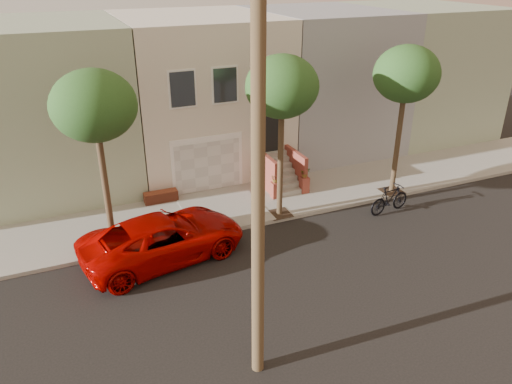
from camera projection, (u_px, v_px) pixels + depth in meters
name	position (u px, v px, depth m)	size (l,w,h in m)	color
ground	(303.00, 274.00, 16.23)	(90.00, 90.00, 0.00)	black
sidewalk	(243.00, 205.00, 20.65)	(40.00, 3.70, 0.15)	#9C998E
house_row	(198.00, 90.00, 23.98)	(33.10, 11.70, 7.00)	beige
tree_left	(94.00, 107.00, 15.27)	(2.70, 2.57, 6.30)	#2D2116
tree_mid	(282.00, 88.00, 17.58)	(2.70, 2.57, 6.30)	#2D2116
tree_right	(406.00, 75.00, 19.53)	(2.70, 2.57, 6.30)	#2D2116
pickup_truck	(164.00, 238.00, 16.81)	(2.60, 5.64, 1.57)	#AC0300
motorcycle	(390.00, 199.00, 19.97)	(0.56, 1.99, 1.20)	black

